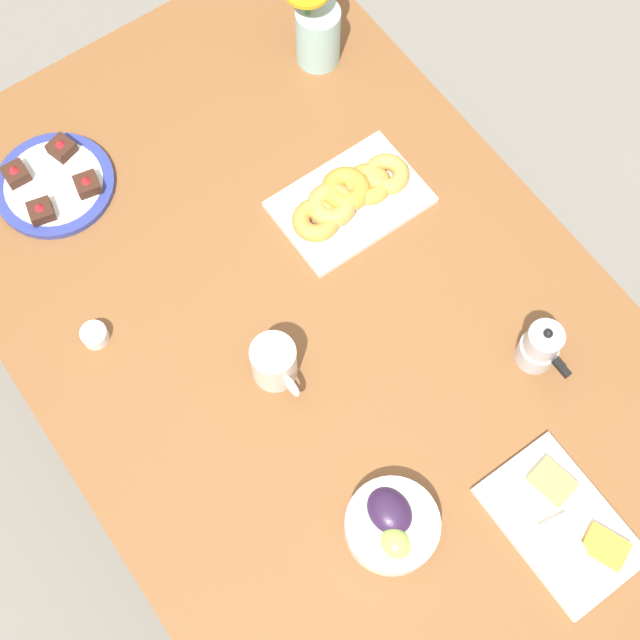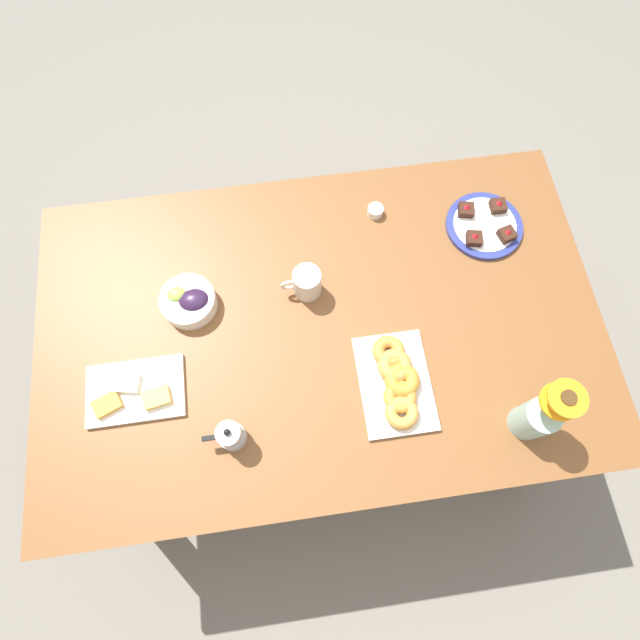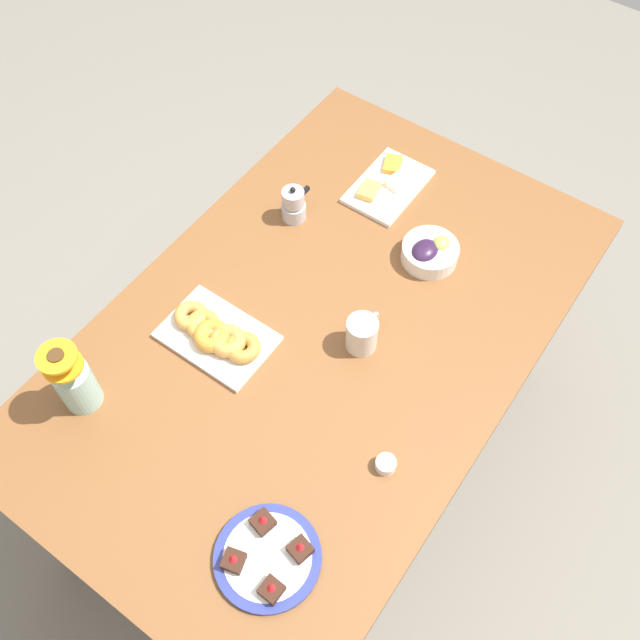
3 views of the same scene
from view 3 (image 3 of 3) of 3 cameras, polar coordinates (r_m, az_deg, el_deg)
name	(u,v)px [view 3 (image 3 of 3)]	position (r m, az deg, el deg)	size (l,w,h in m)	color
ground_plane	(320,443)	(2.49, 0.00, -9.78)	(6.00, 6.00, 0.00)	slate
dining_table	(320,345)	(1.91, 0.00, -2.04)	(1.60, 1.00, 0.74)	brown
coffee_mug	(362,334)	(1.77, 3.39, -1.09)	(0.12, 0.08, 0.10)	beige
grape_bowl	(430,252)	(1.97, 8.76, 5.40)	(0.16, 0.16, 0.07)	white
cheese_platter	(388,185)	(2.14, 5.44, 10.73)	(0.26, 0.17, 0.03)	white
croissant_platter	(216,335)	(1.82, -8.29, -1.16)	(0.19, 0.29, 0.05)	white
jam_cup_honey	(386,464)	(1.66, 5.28, -11.41)	(0.05, 0.05, 0.03)	white
dessert_plate	(268,557)	(1.60, -4.22, -18.39)	(0.23, 0.23, 0.05)	navy
flower_vase	(75,383)	(1.76, -18.99, -4.81)	(0.10, 0.11, 0.25)	#99C1B7
moka_pot	(294,205)	(2.03, -2.12, 9.18)	(0.11, 0.07, 0.12)	#B7B7BC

